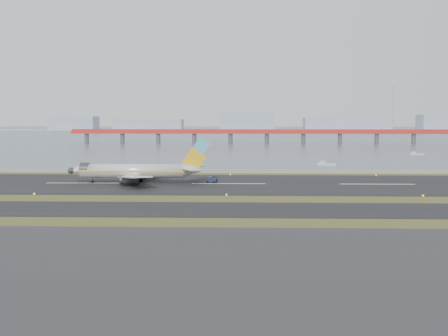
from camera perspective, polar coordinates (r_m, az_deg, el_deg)
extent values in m
plane|color=#344318|center=(122.35, 0.16, -3.33)|extent=(1000.00, 1000.00, 0.00)
cube|color=#2A2A2D|center=(68.51, -1.20, -10.21)|extent=(1000.00, 50.00, 0.10)
cube|color=black|center=(110.50, -0.02, -4.24)|extent=(1000.00, 18.00, 0.10)
cube|color=black|center=(152.07, 0.49, -1.61)|extent=(1000.00, 45.00, 0.10)
cube|color=gray|center=(181.83, 0.71, -0.33)|extent=(1000.00, 2.50, 1.00)
cube|color=#445262|center=(581.22, 1.48, 3.50)|extent=(1400.00, 800.00, 1.30)
cube|color=red|center=(371.44, 4.38, 3.62)|extent=(260.00, 5.00, 1.60)
cube|color=red|center=(371.40, 4.38, 3.85)|extent=(260.00, 0.40, 1.40)
cylinder|color=#4C4C51|center=(379.65, -10.28, 2.90)|extent=(2.80, 2.80, 7.00)
cylinder|color=#4C4C51|center=(371.60, 4.37, 2.92)|extent=(2.80, 2.80, 7.00)
cylinder|color=#4C4C51|center=(387.90, 18.70, 2.76)|extent=(2.80, 2.80, 7.00)
cube|color=#9CA7B8|center=(741.15, 1.56, 3.89)|extent=(1400.00, 80.00, 1.00)
cube|color=#9CA7B8|center=(773.95, -15.01, 4.44)|extent=(60.00, 35.00, 18.00)
cube|color=#9CA7B8|center=(751.23, -7.66, 4.39)|extent=(90.00, 35.00, 14.00)
cube|color=#9CA7B8|center=(740.98, 2.34, 4.73)|extent=(70.00, 35.00, 22.00)
cube|color=#9CA7B8|center=(753.45, 12.30, 4.40)|extent=(110.00, 35.00, 16.00)
cube|color=#9CA7B8|center=(784.10, 20.98, 4.35)|extent=(50.00, 35.00, 20.00)
cylinder|color=#9CA7B8|center=(766.61, 16.77, 5.95)|extent=(1.80, 1.80, 60.00)
cylinder|color=silver|center=(154.50, -9.30, -0.29)|extent=(28.00, 3.80, 3.80)
cone|color=silver|center=(158.25, -14.85, -0.26)|extent=(3.20, 3.80, 3.80)
cone|color=silver|center=(152.18, -3.31, -0.20)|extent=(5.00, 3.80, 3.80)
cube|color=yellow|center=(152.63, -9.44, -0.36)|extent=(31.00, 0.06, 0.45)
cube|color=yellow|center=(156.38, -9.17, -0.22)|extent=(31.00, 0.06, 0.45)
cube|color=silver|center=(145.86, -9.09, -0.89)|extent=(11.31, 15.89, 1.66)
cube|color=silver|center=(162.49, -7.96, -0.24)|extent=(11.31, 15.89, 1.66)
cylinder|color=#333236|center=(148.75, -9.54, -1.24)|extent=(4.20, 2.10, 2.10)
cylinder|color=#333236|center=(160.46, -8.70, -0.75)|extent=(4.20, 2.10, 2.10)
cube|color=yellow|center=(151.86, -3.01, 0.89)|extent=(6.80, 0.35, 6.85)
cube|color=#52B5EA|center=(151.48, -2.30, 2.29)|extent=(4.85, 0.37, 4.90)
cube|color=silver|center=(148.34, -3.32, -0.15)|extent=(5.64, 6.80, 0.22)
cube|color=silver|center=(155.88, -3.07, 0.12)|extent=(5.64, 6.80, 0.22)
cylinder|color=black|center=(157.32, -13.22, -1.38)|extent=(0.80, 0.28, 0.80)
cylinder|color=black|center=(151.80, -8.93, -1.50)|extent=(1.00, 0.38, 1.00)
cylinder|color=black|center=(157.27, -8.55, -1.26)|extent=(1.00, 0.38, 1.00)
cube|color=#151F3B|center=(153.98, -1.26, -1.24)|extent=(3.21, 2.34, 1.08)
cube|color=#333236|center=(154.02, -1.39, -0.97)|extent=(1.58, 1.64, 0.63)
cylinder|color=black|center=(153.68, -1.70, -1.44)|extent=(0.68, 0.43, 0.63)
cylinder|color=black|center=(155.03, -1.52, -1.38)|extent=(0.68, 0.43, 0.63)
cylinder|color=black|center=(153.05, -1.00, -1.47)|extent=(0.68, 0.43, 0.63)
cylinder|color=black|center=(154.40, -0.83, -1.41)|extent=(0.68, 0.43, 0.63)
cube|color=#BCBCC1|center=(211.36, 10.44, 0.35)|extent=(7.59, 5.01, 0.94)
cube|color=#BCBCC1|center=(211.69, 10.03, 0.59)|extent=(2.57, 2.36, 0.94)
cube|color=#BCBCC1|center=(279.59, 19.02, 1.33)|extent=(6.90, 4.26, 0.85)
cube|color=#BCBCC1|center=(279.63, 18.73, 1.49)|extent=(2.29, 2.07, 0.85)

